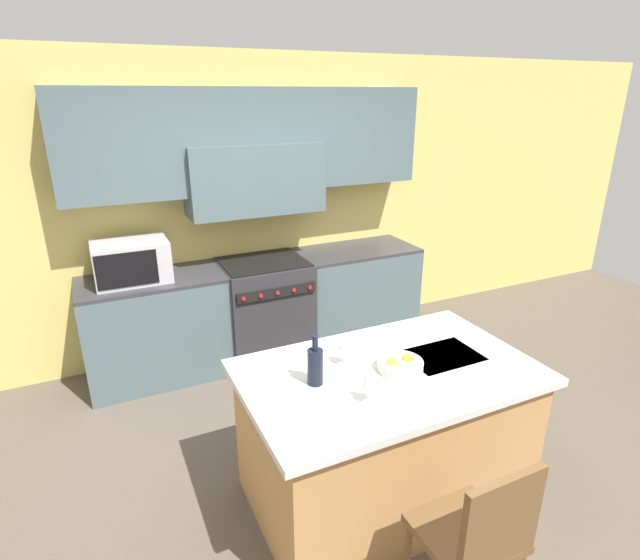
{
  "coord_description": "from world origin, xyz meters",
  "views": [
    {
      "loc": [
        -1.36,
        -2.21,
        2.35
      ],
      "look_at": [
        0.02,
        0.71,
        1.14
      ],
      "focal_mm": 28.0,
      "sensor_mm": 36.0,
      "label": 1
    }
  ],
  "objects": [
    {
      "name": "kitchen_island",
      "position": [
        0.05,
        -0.15,
        0.45
      ],
      "size": [
        1.66,
        1.02,
        0.89
      ],
      "color": "#B7844C",
      "rests_on": "ground_plane"
    },
    {
      "name": "wine_glass_far",
      "position": [
        -0.15,
        0.01,
        1.02
      ],
      "size": [
        0.08,
        0.08,
        0.19
      ],
      "color": "white",
      "rests_on": "kitchen_island"
    },
    {
      "name": "wine_bottle",
      "position": [
        -0.39,
        -0.11,
        1.0
      ],
      "size": [
        0.09,
        0.09,
        0.28
      ],
      "color": "black",
      "rests_on": "kitchen_island"
    },
    {
      "name": "back_counter",
      "position": [
        0.0,
        1.88,
        0.46
      ],
      "size": [
        3.12,
        0.62,
        0.91
      ],
      "color": "#4C6066",
      "rests_on": "ground_plane"
    },
    {
      "name": "range_stove",
      "position": [
        -0.0,
        1.86,
        0.47
      ],
      "size": [
        0.77,
        0.7,
        0.93
      ],
      "color": "#2D2D33",
      "rests_on": "ground_plane"
    },
    {
      "name": "fruit_bowl",
      "position": [
        0.1,
        -0.18,
        0.92
      ],
      "size": [
        0.26,
        0.26,
        0.08
      ],
      "color": "silver",
      "rests_on": "kitchen_island"
    },
    {
      "name": "wine_glass_near",
      "position": [
        -0.21,
        -0.37,
        1.02
      ],
      "size": [
        0.08,
        0.08,
        0.19
      ],
      "color": "white",
      "rests_on": "kitchen_island"
    },
    {
      "name": "ground_plane",
      "position": [
        0.0,
        0.0,
        0.0
      ],
      "size": [
        10.0,
        10.0,
        0.0
      ],
      "primitive_type": "plane",
      "color": "brown"
    },
    {
      "name": "island_chair",
      "position": [
        -0.04,
        -1.03,
        0.55
      ],
      "size": [
        0.42,
        0.4,
        0.95
      ],
      "color": "brown",
      "rests_on": "ground_plane"
    },
    {
      "name": "back_cabinetry",
      "position": [
        0.0,
        2.13,
        1.58
      ],
      "size": [
        10.0,
        0.46,
        2.7
      ],
      "color": "#DBC166",
      "rests_on": "ground_plane"
    },
    {
      "name": "microwave",
      "position": [
        -1.1,
        1.88,
        1.08
      ],
      "size": [
        0.58,
        0.41,
        0.33
      ],
      "color": "#B7B7BC",
      "rests_on": "back_counter"
    }
  ]
}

